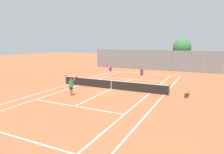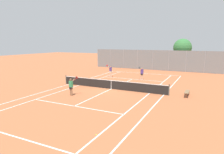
% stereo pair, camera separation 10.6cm
% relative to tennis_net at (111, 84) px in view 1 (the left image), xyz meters
% --- Properties ---
extents(ground_plane, '(120.00, 120.00, 0.00)m').
position_rel_tennis_net_xyz_m(ground_plane, '(0.00, 0.00, -0.51)').
color(ground_plane, '#BC663D').
extents(court_line_markings, '(11.10, 23.90, 0.01)m').
position_rel_tennis_net_xyz_m(court_line_markings, '(0.00, 0.00, -0.51)').
color(court_line_markings, white).
rests_on(court_line_markings, ground).
extents(tennis_net, '(12.00, 0.10, 1.07)m').
position_rel_tennis_net_xyz_m(tennis_net, '(0.00, 0.00, 0.00)').
color(tennis_net, '#474C47').
rests_on(tennis_net, ground).
extents(player_near_side, '(0.76, 0.72, 1.77)m').
position_rel_tennis_net_xyz_m(player_near_side, '(-2.13, -4.00, 0.42)').
color(player_near_side, '#936B4C').
rests_on(player_near_side, ground).
extents(player_far_left, '(0.72, 0.72, 1.77)m').
position_rel_tennis_net_xyz_m(player_far_left, '(-3.39, 6.66, 0.42)').
color(player_far_left, beige).
rests_on(player_far_left, ground).
extents(player_far_right, '(0.57, 0.81, 1.77)m').
position_rel_tennis_net_xyz_m(player_far_right, '(1.25, 6.55, 0.42)').
color(player_far_right, '#D8A884').
rests_on(player_far_right, ground).
extents(loose_tennis_ball_0, '(0.07, 0.07, 0.07)m').
position_rel_tennis_net_xyz_m(loose_tennis_ball_0, '(4.01, -9.90, -0.48)').
color(loose_tennis_ball_0, '#D1DB33').
rests_on(loose_tennis_ball_0, ground).
extents(loose_tennis_ball_1, '(0.07, 0.07, 0.07)m').
position_rel_tennis_net_xyz_m(loose_tennis_ball_1, '(4.83, 3.86, -0.48)').
color(loose_tennis_ball_1, '#D1DB33').
rests_on(loose_tennis_ball_1, ground).
extents(courtside_bench, '(0.36, 1.50, 0.47)m').
position_rel_tennis_net_xyz_m(courtside_bench, '(7.49, 0.43, -0.10)').
color(courtside_bench, olive).
rests_on(courtside_bench, ground).
extents(back_fence, '(22.55, 0.08, 3.54)m').
position_rel_tennis_net_xyz_m(back_fence, '(0.00, 16.55, 1.26)').
color(back_fence, gray).
rests_on(back_fence, ground).
extents(tree_behind_left, '(3.21, 3.21, 5.52)m').
position_rel_tennis_net_xyz_m(tree_behind_left, '(4.65, 19.54, 3.33)').
color(tree_behind_left, brown).
rests_on(tree_behind_left, ground).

